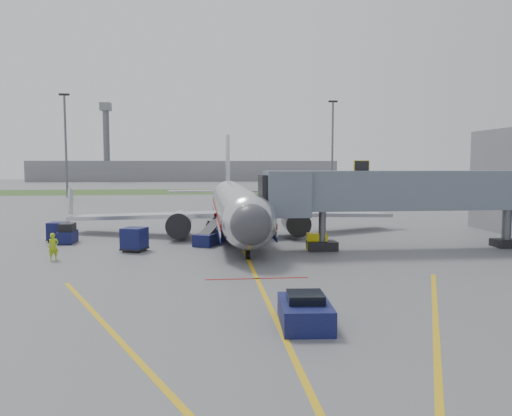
{
  "coord_description": "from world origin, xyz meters",
  "views": [
    {
      "loc": [
        -3.0,
        -32.18,
        6.58
      ],
      "look_at": [
        1.02,
        6.28,
        3.2
      ],
      "focal_mm": 35.0,
      "sensor_mm": 36.0,
      "label": 1
    }
  ],
  "objects": [
    {
      "name": "ground",
      "position": [
        0.0,
        0.0,
        0.0
      ],
      "size": [
        400.0,
        400.0,
        0.0
      ],
      "primitive_type": "plane",
      "color": "#565659",
      "rests_on": "ground"
    },
    {
      "name": "grass_strip",
      "position": [
        0.0,
        90.0,
        0.01
      ],
      "size": [
        300.0,
        25.0,
        0.01
      ],
      "primitive_type": "cube",
      "color": "#2D4C1E",
      "rests_on": "ground"
    },
    {
      "name": "apron_markings",
      "position": [
        0.0,
        -7.4,
        0.0
      ],
      "size": [
        21.52,
        50.0,
        0.01
      ],
      "color": "gold",
      "rests_on": "ground"
    },
    {
      "name": "airliner",
      "position": [
        0.0,
        15.25,
        2.65
      ],
      "size": [
        32.1,
        35.67,
        10.25
      ],
      "color": "silver",
      "rests_on": "ground"
    },
    {
      "name": "jet_bridge",
      "position": [
        12.86,
        5.0,
        4.47
      ],
      "size": [
        25.3,
        4.0,
        6.9
      ],
      "color": "slate",
      "rests_on": "ground"
    },
    {
      "name": "light_mast_left",
      "position": [
        -30.0,
        70.0,
        10.78
      ],
      "size": [
        2.0,
        0.44,
        20.4
      ],
      "color": "#595B60",
      "rests_on": "ground"
    },
    {
      "name": "light_mast_right",
      "position": [
        25.0,
        75.0,
        10.78
      ],
      "size": [
        2.0,
        0.44,
        20.4
      ],
      "color": "#595B60",
      "rests_on": "ground"
    },
    {
      "name": "distant_terminal",
      "position": [
        -10.0,
        170.0,
        4.0
      ],
      "size": [
        120.0,
        14.0,
        8.0
      ],
      "primitive_type": "cube",
      "color": "slate",
      "rests_on": "ground"
    },
    {
      "name": "control_tower",
      "position": [
        -40.0,
        165.0,
        17.33
      ],
      "size": [
        4.0,
        4.0,
        30.0
      ],
      "color": "#595B60",
      "rests_on": "ground"
    },
    {
      "name": "pushback_tug",
      "position": [
        1.07,
        -12.56,
        0.57
      ],
      "size": [
        2.22,
        3.41,
        1.37
      ],
      "color": "#0E133E",
      "rests_on": "ground"
    },
    {
      "name": "baggage_tug",
      "position": [
        -14.46,
        10.8,
        0.73
      ],
      "size": [
        1.24,
        2.37,
        1.66
      ],
      "color": "#0E133E",
      "rests_on": "ground"
    },
    {
      "name": "baggage_cart_a",
      "position": [
        -15.52,
        11.87,
        0.83
      ],
      "size": [
        1.72,
        1.72,
        1.63
      ],
      "color": "#0E133E",
      "rests_on": "ground"
    },
    {
      "name": "baggage_cart_b",
      "position": [
        -5.35,
        15.36,
        0.82
      ],
      "size": [
        1.68,
        1.68,
        1.6
      ],
      "color": "#0E133E",
      "rests_on": "ground"
    },
    {
      "name": "baggage_cart_c",
      "position": [
        -8.3,
        6.12,
        0.91
      ],
      "size": [
        2.14,
        2.14,
        1.79
      ],
      "color": "#0E133E",
      "rests_on": "ground"
    },
    {
      "name": "belt_loader",
      "position": [
        -2.48,
        9.01,
        0.56
      ],
      "size": [
        3.06,
        4.75,
        2.27
      ],
      "color": "#0E133E",
      "rests_on": "ground"
    },
    {
      "name": "ground_power_cart",
      "position": [
        5.69,
        5.41,
        0.62
      ],
      "size": [
        1.7,
        1.26,
        1.25
      ],
      "color": "#D3C50C",
      "rests_on": "ground"
    },
    {
      "name": "ramp_worker",
      "position": [
        -13.34,
        2.99,
        0.94
      ],
      "size": [
        0.82,
        0.75,
        1.89
      ],
      "primitive_type": "imported",
      "rotation": [
        0.0,
        0.0,
        0.55
      ],
      "color": "#A3C517",
      "rests_on": "ground"
    }
  ]
}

